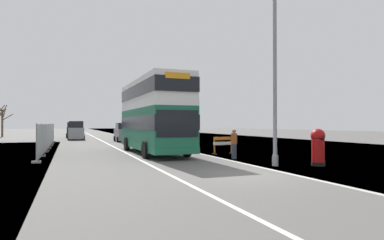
{
  "coord_description": "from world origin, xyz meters",
  "views": [
    {
      "loc": [
        -6.49,
        -11.33,
        1.97
      ],
      "look_at": [
        0.27,
        6.78,
        2.2
      ],
      "focal_mm": 31.03,
      "sensor_mm": 36.0,
      "label": 1
    }
  ],
  "objects": [
    {
      "name": "double_decker_bus",
      "position": [
        -1.15,
        10.5,
        2.59
      ],
      "size": [
        2.9,
        10.43,
        4.87
      ],
      "color": "#196042",
      "rests_on": "ground"
    },
    {
      "name": "lamppost_foreground",
      "position": [
        2.6,
        1.87,
        4.33
      ],
      "size": [
        0.29,
        0.7,
        9.13
      ],
      "color": "gray",
      "rests_on": "ground"
    },
    {
      "name": "car_receding_far",
      "position": [
        -5.83,
        39.48,
        1.05
      ],
      "size": [
        1.97,
        3.84,
        2.22
      ],
      "color": "black",
      "rests_on": "ground"
    },
    {
      "name": "car_receding_mid",
      "position": [
        -5.6,
        32.65,
        1.08
      ],
      "size": [
        2.02,
        3.94,
        2.32
      ],
      "color": "gray",
      "rests_on": "ground"
    },
    {
      "name": "ground",
      "position": [
        0.52,
        0.12,
        -0.05
      ],
      "size": [
        140.0,
        280.0,
        0.1
      ],
      "color": "#565451"
    },
    {
      "name": "construction_site_fence",
      "position": [
        -7.99,
        17.18,
        0.96
      ],
      "size": [
        0.44,
        20.6,
        2.0
      ],
      "color": "#A8AAAD",
      "rests_on": "ground"
    },
    {
      "name": "pedestrian_at_kerb",
      "position": [
        2.25,
        5.32,
        0.84
      ],
      "size": [
        0.34,
        0.34,
        1.68
      ],
      "color": "#2D3342",
      "rests_on": "ground"
    },
    {
      "name": "red_pillar_postbox",
      "position": [
        4.53,
        1.22,
        0.96
      ],
      "size": [
        0.66,
        0.66,
        1.75
      ],
      "color": "black",
      "rests_on": "ground"
    },
    {
      "name": "car_oncoming_near",
      "position": [
        -0.65,
        25.91,
        0.98
      ],
      "size": [
        1.97,
        4.09,
        2.08
      ],
      "color": "slate",
      "rests_on": "ground"
    },
    {
      "name": "bare_tree_far_verge_near",
      "position": [
        -16.04,
        46.56,
        2.72
      ],
      "size": [
        3.17,
        2.89,
        4.98
      ],
      "color": "#4C3D2D",
      "rests_on": "ground"
    },
    {
      "name": "roadworks_barrier",
      "position": [
        2.86,
        8.01,
        0.69
      ],
      "size": [
        1.44,
        0.55,
        1.13
      ],
      "color": "orange",
      "rests_on": "ground"
    }
  ]
}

